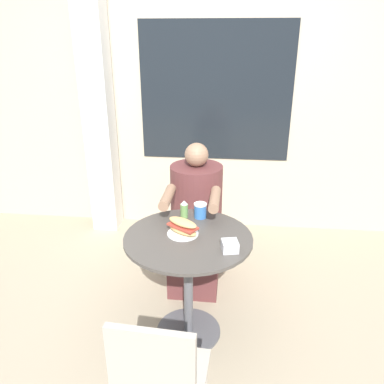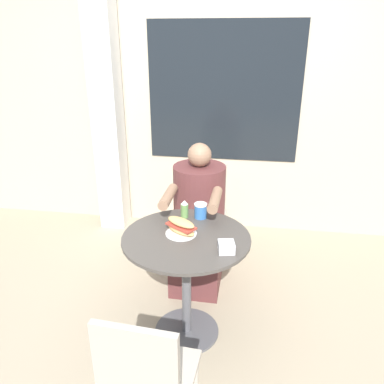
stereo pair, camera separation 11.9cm
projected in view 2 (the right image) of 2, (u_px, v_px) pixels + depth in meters
name	position (u px, v px, depth m)	size (l,w,h in m)	color
ground_plane	(187.00, 331.00, 2.56)	(8.00, 8.00, 0.00)	tan
storefront_wall	(216.00, 90.00, 3.55)	(8.00, 0.09, 2.80)	#B7A88E
lattice_pillar	(107.00, 111.00, 3.61)	(0.25, 0.25, 2.40)	silver
cafe_table	(186.00, 263.00, 2.35)	(0.79, 0.79, 0.74)	#47423D
diner_chair	(204.00, 205.00, 3.23)	(0.38, 0.38, 0.87)	#ADA393
seated_diner	(198.00, 227.00, 2.92)	(0.40, 0.71, 1.15)	brown
empty_chair_across	(145.00, 379.00, 1.58)	(0.40, 0.40, 0.87)	#ADA393
sandwich_on_plate	(181.00, 227.00, 2.28)	(0.22, 0.19, 0.10)	white
drink_cup	(201.00, 211.00, 2.49)	(0.09, 0.09, 0.10)	#336BB7
napkin_box	(226.00, 247.00, 2.10)	(0.11, 0.11, 0.06)	silver
condiment_bottle	(185.00, 209.00, 2.50)	(0.05, 0.05, 0.12)	#66934C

